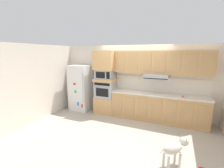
% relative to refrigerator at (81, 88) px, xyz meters
% --- Properties ---
extents(ground_plane, '(9.60, 9.60, 0.00)m').
position_rel_refrigerator_xyz_m(ground_plane, '(2.03, -0.68, -0.88)').
color(ground_plane, '#B2A899').
extents(back_kitchen_wall, '(6.20, 0.12, 2.50)m').
position_rel_refrigerator_xyz_m(back_kitchen_wall, '(2.03, 0.43, 0.37)').
color(back_kitchen_wall, silver).
rests_on(back_kitchen_wall, ground).
extents(side_panel_left, '(0.12, 7.10, 2.50)m').
position_rel_refrigerator_xyz_m(side_panel_left, '(-0.77, -0.68, 0.37)').
color(side_panel_left, silver).
rests_on(side_panel_left, ground).
extents(refrigerator, '(0.76, 0.73, 1.76)m').
position_rel_refrigerator_xyz_m(refrigerator, '(0.00, 0.00, 0.00)').
color(refrigerator, white).
rests_on(refrigerator, ground).
extents(oven_base_cabinet, '(0.74, 0.62, 0.60)m').
position_rel_refrigerator_xyz_m(oven_base_cabinet, '(1.04, 0.07, -0.58)').
color(oven_base_cabinet, tan).
rests_on(oven_base_cabinet, ground).
extents(built_in_oven, '(0.70, 0.62, 0.60)m').
position_rel_refrigerator_xyz_m(built_in_oven, '(1.04, 0.07, 0.02)').
color(built_in_oven, '#A8AAAF').
rests_on(built_in_oven, oven_base_cabinet).
extents(appliance_mid_shelf, '(0.74, 0.62, 0.10)m').
position_rel_refrigerator_xyz_m(appliance_mid_shelf, '(1.04, 0.07, 0.37)').
color(appliance_mid_shelf, tan).
rests_on(appliance_mid_shelf, built_in_oven).
extents(microwave, '(0.64, 0.54, 0.32)m').
position_rel_refrigerator_xyz_m(microwave, '(1.04, 0.07, 0.58)').
color(microwave, '#A8AAAF').
rests_on(microwave, appliance_mid_shelf).
extents(appliance_upper_cabinet, '(0.74, 0.62, 0.68)m').
position_rel_refrigerator_xyz_m(appliance_upper_cabinet, '(1.04, 0.07, 1.08)').
color(appliance_upper_cabinet, tan).
rests_on(appliance_upper_cabinet, microwave).
extents(lower_cabinet_run, '(3.03, 0.63, 0.88)m').
position_rel_refrigerator_xyz_m(lower_cabinet_run, '(2.93, 0.07, -0.44)').
color(lower_cabinet_run, tan).
rests_on(lower_cabinet_run, ground).
extents(countertop_slab, '(3.07, 0.64, 0.04)m').
position_rel_refrigerator_xyz_m(countertop_slab, '(2.93, 0.07, 0.02)').
color(countertop_slab, silver).
rests_on(countertop_slab, lower_cabinet_run).
extents(backsplash_panel, '(3.07, 0.02, 0.50)m').
position_rel_refrigerator_xyz_m(backsplash_panel, '(2.93, 0.36, 0.29)').
color(backsplash_panel, white).
rests_on(backsplash_panel, countertop_slab).
extents(upper_cabinet_with_hood, '(3.03, 0.48, 0.88)m').
position_rel_refrigerator_xyz_m(upper_cabinet_with_hood, '(2.92, 0.19, 1.02)').
color(upper_cabinet_with_hood, tan).
rests_on(upper_cabinet_with_hood, backsplash_panel).
extents(screwdriver, '(0.16, 0.16, 0.03)m').
position_rel_refrigerator_xyz_m(screwdriver, '(3.68, -0.02, 0.05)').
color(screwdriver, red).
rests_on(screwdriver, countertop_slab).
extents(dog, '(0.55, 0.60, 0.61)m').
position_rel_refrigerator_xyz_m(dog, '(3.53, -2.07, -0.45)').
color(dog, beige).
rests_on(dog, ground).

